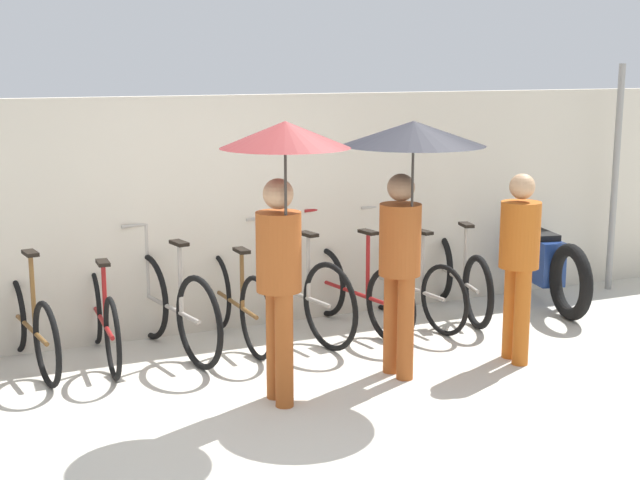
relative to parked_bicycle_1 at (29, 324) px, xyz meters
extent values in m
plane|color=beige|center=(1.71, -1.79, -0.36)|extent=(30.00, 30.00, 0.00)
cube|color=beige|center=(1.71, 0.43, 0.70)|extent=(13.54, 0.12, 2.12)
torus|color=black|center=(-0.07, 0.48, -0.03)|extent=(0.14, 0.66, 0.66)
torus|color=black|center=(0.07, -0.50, -0.03)|extent=(0.14, 0.66, 0.66)
cylinder|color=brown|center=(0.00, -0.01, -0.03)|extent=(0.18, 0.99, 0.04)
cylinder|color=brown|center=(0.03, -0.18, 0.29)|extent=(0.04, 0.04, 0.63)
cube|color=black|center=(0.03, -0.18, 0.61)|extent=(0.12, 0.21, 0.03)
cylinder|color=brown|center=(-0.07, 0.48, 0.34)|extent=(0.04, 0.04, 0.74)
cylinder|color=brown|center=(-0.07, 0.48, 0.71)|extent=(0.44, 0.09, 0.03)
torus|color=black|center=(0.59, 0.44, -0.03)|extent=(0.06, 0.65, 0.65)
torus|color=black|center=(0.55, -0.53, -0.03)|extent=(0.06, 0.65, 0.65)
cylinder|color=maroon|center=(0.57, -0.05, -0.03)|extent=(0.07, 0.97, 0.04)
cylinder|color=maroon|center=(0.56, -0.22, 0.22)|extent=(0.04, 0.04, 0.51)
cube|color=black|center=(0.56, -0.22, 0.50)|extent=(0.10, 0.20, 0.03)
cylinder|color=maroon|center=(0.59, 0.44, 0.29)|extent=(0.04, 0.04, 0.65)
cylinder|color=maroon|center=(0.59, 0.44, 0.62)|extent=(0.44, 0.04, 0.03)
torus|color=black|center=(1.05, 0.38, 0.02)|extent=(0.19, 0.76, 0.76)
torus|color=black|center=(1.23, -0.57, 0.02)|extent=(0.19, 0.76, 0.76)
cylinder|color=#A59E93|center=(1.14, -0.10, 0.02)|extent=(0.21, 0.96, 0.04)
cylinder|color=#A59E93|center=(1.17, -0.26, 0.31)|extent=(0.04, 0.04, 0.58)
cube|color=black|center=(1.17, -0.26, 0.61)|extent=(0.13, 0.21, 0.03)
cylinder|color=#A59E93|center=(1.05, 0.38, 0.34)|extent=(0.04, 0.04, 0.64)
cylinder|color=#A59E93|center=(1.05, 0.38, 0.67)|extent=(0.44, 0.11, 0.03)
torus|color=black|center=(1.69, 0.43, -0.01)|extent=(0.07, 0.70, 0.70)
torus|color=black|center=(1.72, -0.54, -0.01)|extent=(0.07, 0.70, 0.70)
cylinder|color=brown|center=(1.71, -0.05, -0.01)|extent=(0.07, 0.97, 0.04)
cylinder|color=brown|center=(1.71, -0.22, 0.24)|extent=(0.04, 0.04, 0.49)
cube|color=black|center=(1.71, -0.22, 0.50)|extent=(0.10, 0.20, 0.03)
cylinder|color=brown|center=(1.69, 0.43, 0.33)|extent=(0.04, 0.04, 0.68)
cylinder|color=brown|center=(1.69, 0.43, 0.67)|extent=(0.44, 0.05, 0.03)
torus|color=black|center=(2.18, 0.39, 0.02)|extent=(0.20, 0.76, 0.76)
torus|color=black|center=(2.37, -0.57, 0.02)|extent=(0.20, 0.76, 0.76)
cylinder|color=#A59E93|center=(2.27, -0.09, 0.02)|extent=(0.23, 0.97, 0.04)
cylinder|color=#A59E93|center=(2.31, -0.26, 0.30)|extent=(0.04, 0.04, 0.56)
cube|color=black|center=(2.31, -0.26, 0.59)|extent=(0.13, 0.21, 0.03)
cylinder|color=#A59E93|center=(2.18, 0.39, 0.33)|extent=(0.04, 0.04, 0.62)
cylinder|color=#A59E93|center=(2.18, 0.39, 0.64)|extent=(0.44, 0.11, 0.03)
torus|color=black|center=(2.75, 0.40, -0.02)|extent=(0.17, 0.67, 0.67)
torus|color=black|center=(2.93, -0.61, -0.02)|extent=(0.17, 0.67, 0.67)
cylinder|color=maroon|center=(2.84, -0.11, -0.02)|extent=(0.21, 1.01, 0.04)
cylinder|color=maroon|center=(2.87, -0.28, 0.27)|extent=(0.04, 0.04, 0.58)
cube|color=black|center=(2.87, -0.28, 0.57)|extent=(0.12, 0.21, 0.03)
cylinder|color=maroon|center=(2.75, 0.40, 0.33)|extent=(0.04, 0.04, 0.71)
cylinder|color=maroon|center=(2.75, 0.40, 0.68)|extent=(0.44, 0.10, 0.03)
torus|color=black|center=(3.35, 0.39, -0.04)|extent=(0.13, 0.65, 0.65)
torus|color=black|center=(3.48, -0.60, -0.04)|extent=(0.13, 0.65, 0.65)
cylinder|color=#A59E93|center=(3.41, -0.11, -0.04)|extent=(0.17, 0.99, 0.04)
cylinder|color=#A59E93|center=(3.43, -0.28, 0.24)|extent=(0.04, 0.04, 0.55)
cube|color=black|center=(3.43, -0.28, 0.53)|extent=(0.12, 0.21, 0.03)
cylinder|color=#A59E93|center=(3.35, 0.39, 0.32)|extent=(0.04, 0.04, 0.71)
cylinder|color=#A59E93|center=(3.35, 0.39, 0.67)|extent=(0.44, 0.09, 0.03)
torus|color=black|center=(4.09, 0.48, -0.02)|extent=(0.21, 0.68, 0.68)
torus|color=black|center=(3.87, -0.55, -0.02)|extent=(0.21, 0.68, 0.68)
cylinder|color=#A59E93|center=(3.98, -0.04, -0.02)|extent=(0.26, 1.03, 0.04)
cylinder|color=#A59E93|center=(3.94, -0.21, 0.26)|extent=(0.04, 0.04, 0.55)
cube|color=black|center=(3.94, -0.21, 0.55)|extent=(0.13, 0.21, 0.03)
cylinder|color=#A59E93|center=(4.09, 0.48, 0.31)|extent=(0.04, 0.04, 0.66)
cylinder|color=#A59E93|center=(4.09, 0.48, 0.64)|extent=(0.44, 0.12, 0.03)
cylinder|color=#9E4C1E|center=(1.55, -1.40, 0.05)|extent=(0.13, 0.13, 0.83)
cylinder|color=#9E4C1E|center=(1.55, -1.58, 0.05)|extent=(0.13, 0.13, 0.83)
cylinder|color=#9E4C1E|center=(1.55, -1.49, 0.75)|extent=(0.32, 0.32, 0.56)
sphere|color=tan|center=(1.55, -1.49, 1.16)|extent=(0.21, 0.21, 0.21)
cylinder|color=#332D28|center=(1.55, -1.63, 1.13)|extent=(0.02, 0.02, 0.70)
cone|color=#591919|center=(1.55, -1.63, 1.57)|extent=(0.88, 0.88, 0.18)
cylinder|color=#9E4C1E|center=(2.58, -1.26, 0.04)|extent=(0.13, 0.13, 0.81)
cylinder|color=#9E4C1E|center=(2.61, -1.44, 0.04)|extent=(0.13, 0.13, 0.81)
cylinder|color=#9E4C1E|center=(2.60, -1.35, 0.72)|extent=(0.32, 0.32, 0.55)
sphere|color=#997051|center=(2.60, -1.35, 1.12)|extent=(0.21, 0.21, 0.21)
cylinder|color=#332D28|center=(2.61, -1.49, 1.10)|extent=(0.02, 0.02, 0.69)
cone|color=black|center=(2.61, -1.49, 1.54)|extent=(1.06, 1.06, 0.18)
cylinder|color=#B25619|center=(3.65, -1.35, 0.03)|extent=(0.13, 0.13, 0.79)
cylinder|color=#B25619|center=(3.63, -1.53, 0.03)|extent=(0.13, 0.13, 0.79)
cylinder|color=#B25619|center=(3.64, -1.44, 0.69)|extent=(0.32, 0.32, 0.53)
sphere|color=tan|center=(3.64, -1.44, 1.08)|extent=(0.20, 0.20, 0.20)
torus|color=black|center=(5.11, 0.71, 0.01)|extent=(0.27, 0.74, 0.73)
torus|color=black|center=(4.83, -0.66, 0.01)|extent=(0.27, 0.74, 0.73)
cube|color=navy|center=(4.97, 0.02, 0.09)|extent=(0.39, 0.81, 0.44)
cube|color=black|center=(4.97, 0.02, 0.34)|extent=(0.33, 0.57, 0.06)
cylinder|color=#B2B2B7|center=(5.11, 0.71, 0.56)|extent=(0.57, 0.15, 0.03)
cylinder|color=gray|center=(5.98, 0.09, 0.83)|extent=(0.07, 0.07, 2.39)
camera|label=1|loc=(-0.65, -7.15, 2.06)|focal=50.00mm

